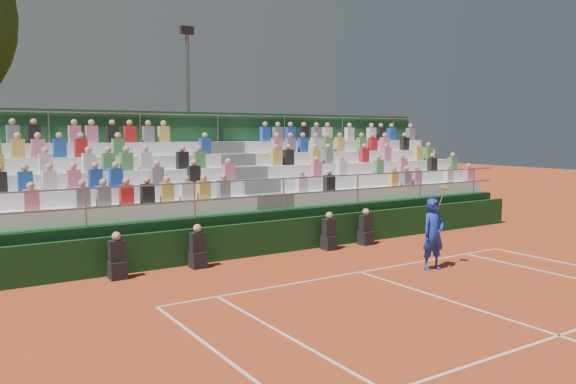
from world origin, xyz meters
TOP-DOWN VIEW (x-y plane):
  - ground at (0.00, 0.00)m, footprint 90.00×90.00m
  - courtside_wall at (0.00, 3.20)m, footprint 20.00×0.15m
  - line_officials at (-1.33, 2.75)m, footprint 8.45×0.40m
  - grandstand at (-0.01, 6.44)m, footprint 20.00×5.20m
  - tennis_player at (1.82, -0.80)m, footprint 0.90×0.53m
  - floodlight_mast at (0.87, 13.36)m, footprint 0.60×0.25m

SIDE VIEW (x-z plane):
  - ground at x=0.00m, z-range 0.00..0.00m
  - line_officials at x=-1.33m, z-range -0.12..1.07m
  - courtside_wall at x=0.00m, z-range 0.00..1.00m
  - tennis_player at x=1.82m, z-range -0.16..2.06m
  - grandstand at x=-0.01m, z-range -1.11..3.29m
  - floodlight_mast at x=0.87m, z-range 0.68..9.12m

